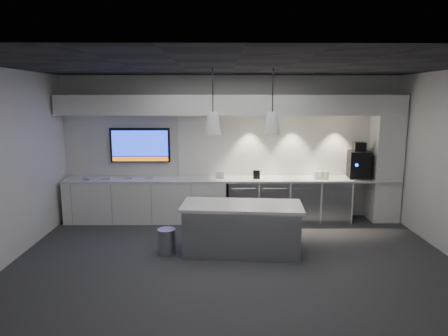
{
  "coord_description": "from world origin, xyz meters",
  "views": [
    {
      "loc": [
        -0.22,
        -5.91,
        2.56
      ],
      "look_at": [
        -0.15,
        1.1,
        1.31
      ],
      "focal_mm": 32.0,
      "sensor_mm": 36.0,
      "label": 1
    }
  ],
  "objects_px": {
    "island": "(242,228)",
    "bin": "(167,241)",
    "coffee_machine": "(359,163)",
    "wall_tv": "(140,145)"
  },
  "relations": [
    {
      "from": "bin",
      "to": "coffee_machine",
      "type": "height_order",
      "value": "coffee_machine"
    },
    {
      "from": "island",
      "to": "bin",
      "type": "height_order",
      "value": "island"
    },
    {
      "from": "wall_tv",
      "to": "island",
      "type": "relative_size",
      "value": 0.62
    },
    {
      "from": "wall_tv",
      "to": "bin",
      "type": "xyz_separation_m",
      "value": [
        0.8,
        -2.07,
        -1.35
      ]
    },
    {
      "from": "wall_tv",
      "to": "coffee_machine",
      "type": "height_order",
      "value": "wall_tv"
    },
    {
      "from": "island",
      "to": "coffee_machine",
      "type": "distance_m",
      "value": 3.19
    },
    {
      "from": "wall_tv",
      "to": "coffee_machine",
      "type": "bearing_deg",
      "value": -3.1
    },
    {
      "from": "wall_tv",
      "to": "island",
      "type": "bearing_deg",
      "value": -45.16
    },
    {
      "from": "island",
      "to": "bin",
      "type": "relative_size",
      "value": 4.84
    },
    {
      "from": "bin",
      "to": "coffee_machine",
      "type": "xyz_separation_m",
      "value": [
        3.76,
        1.82,
        1.0
      ]
    }
  ]
}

